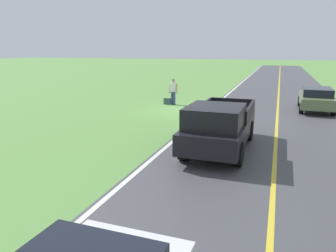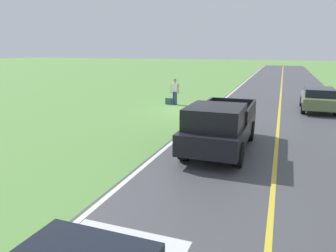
{
  "view_description": "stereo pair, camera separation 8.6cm",
  "coord_description": "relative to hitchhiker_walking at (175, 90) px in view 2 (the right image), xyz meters",
  "views": [
    {
      "loc": [
        -5.15,
        18.91,
        3.69
      ],
      "look_at": [
        -2.07,
        9.94,
        1.42
      ],
      "focal_mm": 34.44,
      "sensor_mm": 36.0,
      "label": 1
    },
    {
      "loc": [
        -5.23,
        18.89,
        3.69
      ],
      "look_at": [
        -2.07,
        9.94,
        1.42
      ],
      "focal_mm": 34.44,
      "sensor_mm": 36.0,
      "label": 2
    }
  ],
  "objects": [
    {
      "name": "sedan_near_oncoming",
      "position": [
        -8.94,
        -0.74,
        -0.23
      ],
      "size": [
        1.99,
        4.43,
        1.41
      ],
      "color": "#66754C",
      "rests_on": "ground"
    },
    {
      "name": "lane_edge_line",
      "position": [
        -2.77,
        1.75,
        -0.98
      ],
      "size": [
        0.16,
        117.6,
        0.0
      ],
      "primitive_type": "cube",
      "color": "silver",
      "rests_on": "ground"
    },
    {
      "name": "road_surface",
      "position": [
        -6.77,
        1.75,
        -0.98
      ],
      "size": [
        8.37,
        120.0,
        0.0
      ],
      "primitive_type": "cube",
      "color": "#47474C",
      "rests_on": "ground"
    },
    {
      "name": "suitcase_carried",
      "position": [
        0.42,
        0.06,
        -0.77
      ],
      "size": [
        0.47,
        0.23,
        0.43
      ],
      "primitive_type": "cube",
      "rotation": [
        0.0,
        0.0,
        1.51
      ],
      "color": "#384C56",
      "rests_on": "ground"
    },
    {
      "name": "hitchhiker_walking",
      "position": [
        0.0,
        0.0,
        0.0
      ],
      "size": [
        0.62,
        0.53,
        1.75
      ],
      "color": "navy",
      "rests_on": "ground"
    },
    {
      "name": "lane_centre_line",
      "position": [
        -6.77,
        1.75,
        -0.98
      ],
      "size": [
        0.14,
        117.6,
        0.0
      ],
      "primitive_type": "cube",
      "color": "gold",
      "rests_on": "ground"
    },
    {
      "name": "ground_plane",
      "position": [
        -1.54,
        1.75,
        -0.98
      ],
      "size": [
        200.0,
        200.0,
        0.0
      ],
      "primitive_type": "plane",
      "color": "#609347"
    },
    {
      "name": "pickup_truck_passing",
      "position": [
        -4.75,
        9.18,
        -0.01
      ],
      "size": [
        2.16,
        5.43,
        1.82
      ],
      "color": "black",
      "rests_on": "ground"
    }
  ]
}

